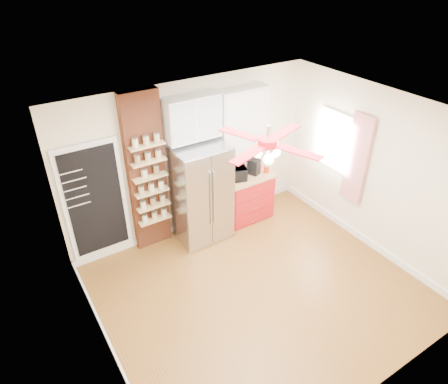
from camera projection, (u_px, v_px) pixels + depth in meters
floor at (258, 289)px, 6.03m from camera, size 4.50×4.50×0.00m
ceiling at (269, 121)px, 4.60m from camera, size 4.50×4.50×0.00m
wall_back at (191, 159)px, 6.75m from camera, size 4.50×0.02×2.70m
wall_front at (388, 317)px, 3.88m from camera, size 4.50×0.02×2.70m
wall_left at (96, 282)px, 4.29m from camera, size 0.02×4.00×2.70m
wall_right at (376, 172)px, 6.34m from camera, size 0.02×4.00×2.70m
chalkboard at (95, 201)px, 6.08m from camera, size 0.95×0.05×1.95m
brick_pillar at (147, 174)px, 6.30m from camera, size 0.60×0.16×2.70m
fridge at (201, 193)px, 6.71m from camera, size 0.90×0.70×1.75m
upper_glass_cabinet at (192, 118)px, 6.17m from camera, size 0.90×0.35×0.70m
red_cabinet at (245, 196)px, 7.41m from camera, size 0.94×0.64×0.90m
upper_shelf_unit at (242, 121)px, 6.78m from camera, size 0.90×0.30×1.15m
window at (335, 141)px, 6.87m from camera, size 0.04×0.75×1.05m
curtain at (357, 159)px, 6.50m from camera, size 0.06×0.40×1.55m
ceiling_fan at (268, 143)px, 4.75m from camera, size 1.40×1.40×0.44m
toaster_oven at (234, 174)px, 6.98m from camera, size 0.50×0.41×0.23m
coffee_maker at (254, 167)px, 7.15m from camera, size 0.22×0.25×0.28m
canister_left at (266, 169)px, 7.23m from camera, size 0.10×0.10×0.13m
canister_right at (259, 166)px, 7.33m from camera, size 0.11×0.11×0.13m
pantry_jar_oats at (144, 173)px, 6.14m from camera, size 0.12×0.12×0.13m
pantry_jar_beans at (156, 170)px, 6.21m from camera, size 0.11×0.11×0.14m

